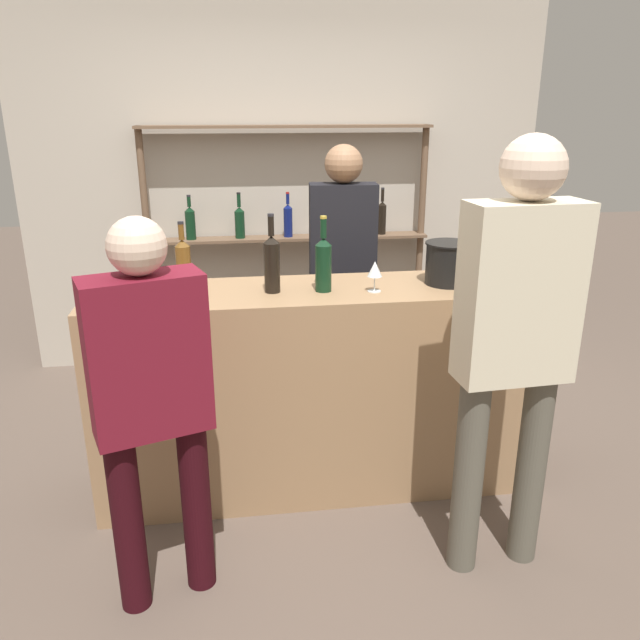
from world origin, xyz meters
The scene contains 13 objects.
ground_plane centered at (0.00, 0.00, 0.00)m, with size 16.00×16.00×0.00m, color brown.
bar_counter centered at (0.00, 0.00, 0.54)m, with size 2.22×0.54×1.08m, color #997551.
back_wall centered at (0.00, 1.87, 1.40)m, with size 3.82×0.12×2.80m, color #B2A899.
back_shelf centered at (-0.01, 1.69, 1.18)m, with size 2.08×0.18×1.78m.
counter_bottle_0 centered at (-0.65, 0.11, 1.20)m, with size 0.07×0.07×0.32m.
counter_bottle_1 centered at (-0.23, -0.02, 1.22)m, with size 0.07×0.07×0.37m.
counter_bottle_2 centered at (0.01, -0.04, 1.21)m, with size 0.08×0.08×0.36m.
counter_bottle_3 centered at (0.81, -0.12, 1.21)m, with size 0.08×0.08×0.35m.
wine_glass centered at (0.25, -0.09, 1.18)m, with size 0.07×0.07×0.15m.
ice_bucket centered at (0.64, 0.00, 1.18)m, with size 0.24×0.24×0.21m.
customer_right centered at (0.67, -0.72, 1.09)m, with size 0.46×0.24×1.83m.
customer_left centered at (-0.73, -0.73, 0.92)m, with size 0.46×0.31×1.57m.
server_behind_counter centered at (0.25, 0.78, 1.02)m, with size 0.41×0.22×1.71m.
Camera 1 is at (-0.40, -2.87, 1.92)m, focal length 35.00 mm.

